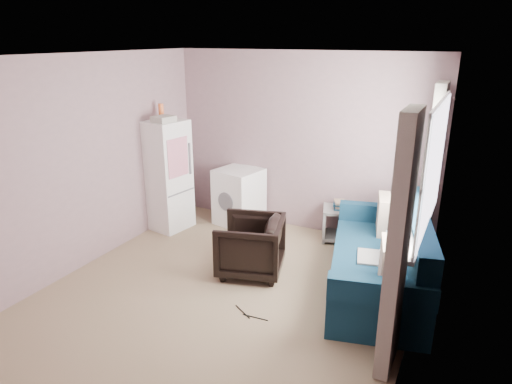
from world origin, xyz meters
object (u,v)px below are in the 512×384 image
washing_machine (239,195)px  side_table (338,221)px  fridge (167,175)px  armchair (250,243)px  sofa (383,263)px

washing_machine → side_table: size_ratio=1.47×
fridge → side_table: 2.50m
armchair → side_table: bearing=138.1°
side_table → sofa: size_ratio=0.25×
armchair → sofa: bearing=83.6°
sofa → side_table: bearing=113.7°
washing_machine → armchair: bearing=-45.2°
fridge → side_table: size_ratio=3.16×
fridge → side_table: (2.35, 0.67, -0.53)m
washing_machine → side_table: (1.50, 0.08, -0.17)m
fridge → washing_machine: fridge is taller
washing_machine → sofa: 2.55m
fridge → washing_machine: 1.09m
fridge → washing_machine: size_ratio=2.15×
armchair → fridge: bearing=-128.3°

